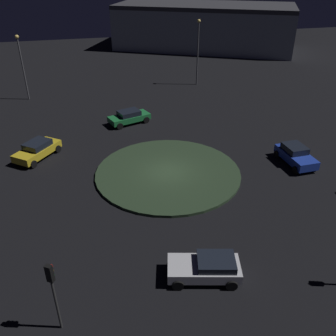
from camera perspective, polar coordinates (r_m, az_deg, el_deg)
name	(u,v)px	position (r m, az deg, el deg)	size (l,w,h in m)	color
ground_plane	(168,174)	(30.00, 0.00, -0.89)	(118.72, 118.72, 0.00)	black
roundabout_island	(168,173)	(29.95, 0.00, -0.71)	(11.82, 11.82, 0.22)	#263823
car_silver	(206,267)	(20.83, 6.01, -15.13)	(4.28, 2.79, 1.35)	silver
car_blue	(296,155)	(32.99, 19.26, 1.93)	(2.18, 4.10, 1.56)	#1E38A5
car_green	(129,117)	(39.26, -6.07, 7.96)	(4.66, 3.12, 1.40)	#1E7238
car_yellow	(37,150)	(34.07, -19.69, 2.73)	(4.14, 4.53, 1.48)	gold
traffic_light_northeast	(53,285)	(17.72, -17.54, -16.93)	(0.37, 0.40, 4.05)	#2D2D2D
streetlamp_southwest	(198,47)	(51.00, 4.69, 18.34)	(0.44, 0.44, 8.50)	#4C4C51
streetlamp_southeast_near	(22,61)	(48.24, -21.84, 15.22)	(0.45, 0.45, 7.67)	#4C4C51
store_building	(204,26)	(74.35, 5.67, 21.10)	(34.97, 26.93, 7.87)	#8C939E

